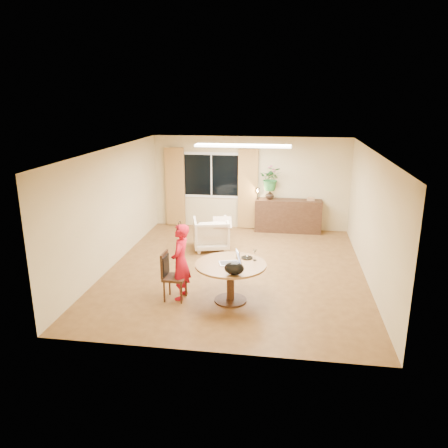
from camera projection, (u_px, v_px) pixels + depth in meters
name	position (u px, v px, depth m)	size (l,w,h in m)	color
floor	(236.00, 269.00, 9.57)	(6.50, 6.50, 0.00)	brown
ceiling	(237.00, 150.00, 8.84)	(6.50, 6.50, 0.00)	white
wall_back	(250.00, 183.00, 12.29)	(5.50, 5.50, 0.00)	tan
wall_left	(112.00, 208.00, 9.60)	(6.50, 6.50, 0.00)	tan
wall_right	(371.00, 217.00, 8.82)	(6.50, 6.50, 0.00)	tan
window	(211.00, 175.00, 12.37)	(1.70, 0.03, 1.30)	white
curtain_left	(175.00, 187.00, 12.55)	(0.55, 0.08, 2.25)	brown
curtain_right	(248.00, 189.00, 12.25)	(0.55, 0.08, 2.25)	brown
ceiling_panel	(243.00, 146.00, 9.99)	(2.20, 0.35, 0.05)	white
dining_table	(231.00, 272.00, 7.95)	(1.30, 1.30, 0.74)	brown
dining_chair	(175.00, 276.00, 8.06)	(0.44, 0.40, 0.92)	black
child	(181.00, 262.00, 8.05)	(0.34, 0.52, 1.44)	red
laptop	(229.00, 257.00, 7.87)	(0.38, 0.26, 0.26)	#B7B7BC
tumbler	(238.00, 255.00, 8.17)	(0.07, 0.07, 0.11)	white
wine_glass	(255.00, 255.00, 8.03)	(0.07, 0.07, 0.21)	white
pot_lid	(247.00, 257.00, 8.16)	(0.22, 0.22, 0.04)	white
handbag	(234.00, 268.00, 7.38)	(0.34, 0.20, 0.23)	black
armchair	(211.00, 234.00, 10.77)	(0.84, 0.86, 0.78)	beige
throw	(222.00, 219.00, 10.52)	(0.45, 0.55, 0.03)	#C4B49D
sideboard	(288.00, 216.00, 12.15)	(1.83, 0.45, 0.91)	black
vase	(270.00, 195.00, 12.06)	(0.24, 0.24, 0.25)	black
bouquet	(271.00, 179.00, 11.93)	(0.59, 0.51, 0.66)	#346726
book_stack	(311.00, 199.00, 11.92)	(0.21, 0.16, 0.09)	#916B49
desk_lamp	(258.00, 193.00, 12.05)	(0.13, 0.13, 0.33)	black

